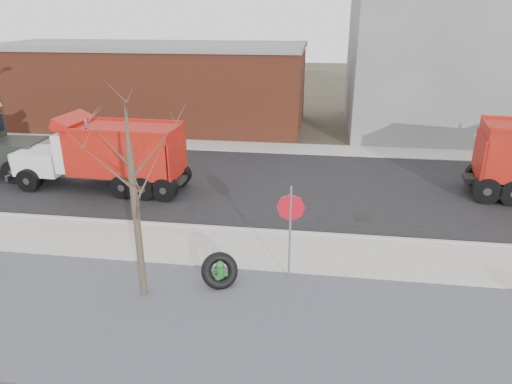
# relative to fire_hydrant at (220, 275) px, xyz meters

# --- Properties ---
(ground) EXTENTS (120.00, 120.00, 0.00)m
(ground) POSITION_rel_fire_hydrant_xyz_m (1.27, 1.91, -0.36)
(ground) COLOR #383328
(ground) RESTS_ON ground
(gravel_verge) EXTENTS (60.00, 5.00, 0.03)m
(gravel_verge) POSITION_rel_fire_hydrant_xyz_m (1.27, -1.59, -0.34)
(gravel_verge) COLOR slate
(gravel_verge) RESTS_ON ground
(sidewalk) EXTENTS (60.00, 2.50, 0.06)m
(sidewalk) POSITION_rel_fire_hydrant_xyz_m (1.27, 2.16, -0.33)
(sidewalk) COLOR #9E9B93
(sidewalk) RESTS_ON ground
(curb) EXTENTS (60.00, 0.15, 0.11)m
(curb) POSITION_rel_fire_hydrant_xyz_m (1.27, 3.46, -0.30)
(curb) COLOR #9E9B93
(curb) RESTS_ON ground
(road) EXTENTS (60.00, 9.40, 0.02)m
(road) POSITION_rel_fire_hydrant_xyz_m (1.27, 8.21, -0.35)
(road) COLOR black
(road) RESTS_ON ground
(far_sidewalk) EXTENTS (60.00, 2.00, 0.06)m
(far_sidewalk) POSITION_rel_fire_hydrant_xyz_m (1.27, 13.91, -0.33)
(far_sidewalk) COLOR #9E9B93
(far_sidewalk) RESTS_ON ground
(building_grey) EXTENTS (12.00, 10.00, 8.00)m
(building_grey) POSITION_rel_fire_hydrant_xyz_m (10.27, 19.91, 3.64)
(building_grey) COLOR gray
(building_grey) RESTS_ON ground
(building_brick) EXTENTS (20.20, 8.20, 5.30)m
(building_brick) POSITION_rel_fire_hydrant_xyz_m (-8.73, 18.91, 2.30)
(building_brick) COLOR brown
(building_brick) RESTS_ON ground
(bare_tree) EXTENTS (3.20, 3.20, 5.20)m
(bare_tree) POSITION_rel_fire_hydrant_xyz_m (-1.93, -0.69, 2.94)
(bare_tree) COLOR #382D23
(bare_tree) RESTS_ON ground
(fire_hydrant) EXTENTS (0.44, 0.43, 0.79)m
(fire_hydrant) POSITION_rel_fire_hydrant_xyz_m (0.00, 0.00, 0.00)
(fire_hydrant) COLOR #2D722B
(fire_hydrant) RESTS_ON ground
(truck_tire) EXTENTS (1.27, 1.16, 1.02)m
(truck_tire) POSITION_rel_fire_hydrant_xyz_m (-0.02, 0.06, 0.09)
(truck_tire) COLOR black
(truck_tire) RESTS_ON ground
(stop_sign) EXTENTS (0.76, 0.07, 2.81)m
(stop_sign) POSITION_rel_fire_hydrant_xyz_m (1.84, 0.63, 1.55)
(stop_sign) COLOR gray
(stop_sign) RESTS_ON ground
(dump_truck_red_b) EXTENTS (7.48, 2.44, 3.15)m
(dump_truck_red_b) POSITION_rel_fire_hydrant_xyz_m (-6.28, 6.71, 1.25)
(dump_truck_red_b) COLOR black
(dump_truck_red_b) RESTS_ON ground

